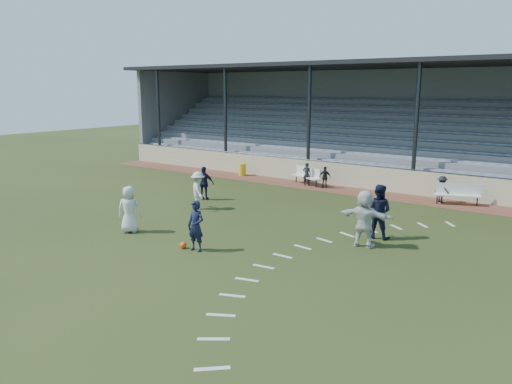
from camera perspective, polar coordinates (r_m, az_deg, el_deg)
ground at (r=17.58m, az=-4.81°, el=-5.51°), size 90.00×90.00×0.00m
cinder_track at (r=26.18m, az=10.33°, el=0.16°), size 34.00×2.00×0.02m
retaining_wall at (r=27.01m, az=11.35°, el=1.75°), size 34.00×0.18×1.20m
bench_left at (r=27.37m, az=5.87°, el=2.02°), size 2.01×1.13×0.95m
bench_right at (r=24.38m, az=22.12°, el=-0.02°), size 2.01×1.17×0.95m
trash_bin at (r=30.09m, az=-1.57°, el=2.58°), size 0.45×0.45×0.72m
football at (r=16.80m, az=-8.32°, el=-6.03°), size 0.22×0.22×0.22m
player_white_lead at (r=18.84m, az=-14.28°, el=-1.93°), size 1.01×0.94×1.73m
player_navy_lead at (r=16.31m, az=-6.88°, el=-3.89°), size 0.64×0.44×1.67m
player_navy_mid at (r=18.08m, az=13.81°, el=-2.15°), size 0.98×0.79×1.93m
player_white_wing at (r=21.90m, az=-6.64°, el=0.17°), size 1.23×1.11×1.66m
player_navy_wing at (r=23.70m, az=-5.93°, el=1.00°), size 1.01×0.71×1.59m
player_white_back at (r=16.98m, az=12.31°, el=-2.97°), size 1.85×0.76×1.94m
sub_left_near at (r=27.06m, az=5.83°, el=2.04°), size 0.51×0.40×1.25m
sub_left_far at (r=26.54m, az=7.90°, el=1.68°), size 0.71×0.40×1.15m
sub_right at (r=24.54m, az=20.48°, el=0.30°), size 0.91×0.72×1.23m
grandstand at (r=31.10m, az=15.14°, el=5.87°), size 34.60×9.00×6.61m
penalty_arc at (r=15.34m, az=7.07°, el=-8.17°), size 3.89×14.63×0.01m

